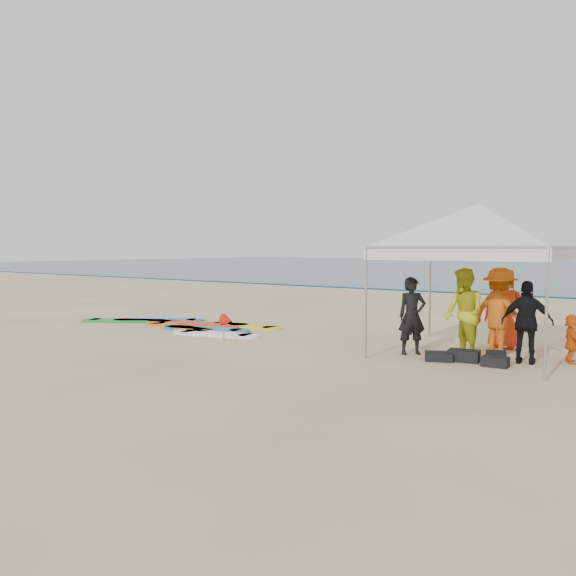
% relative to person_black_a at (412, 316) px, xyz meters
% --- Properties ---
extents(ground, '(120.00, 120.00, 0.00)m').
position_rel_person_black_a_xyz_m(ground, '(-3.55, -2.39, -0.78)').
color(ground, beige).
rests_on(ground, ground).
extents(shoreline_foam, '(160.00, 1.20, 0.01)m').
position_rel_person_black_a_xyz_m(shoreline_foam, '(-3.55, 15.81, -0.78)').
color(shoreline_foam, silver).
rests_on(shoreline_foam, ground).
extents(person_black_a, '(0.67, 0.66, 1.56)m').
position_rel_person_black_a_xyz_m(person_black_a, '(0.00, 0.00, 0.00)').
color(person_black_a, black).
rests_on(person_black_a, ground).
extents(person_yellow, '(1.08, 1.06, 1.76)m').
position_rel_person_black_a_xyz_m(person_yellow, '(0.98, 0.20, 0.10)').
color(person_yellow, gold).
rests_on(person_yellow, ground).
extents(person_orange_a, '(1.28, 0.97, 1.76)m').
position_rel_person_black_a_xyz_m(person_orange_a, '(1.52, 0.68, 0.10)').
color(person_orange_a, orange).
rests_on(person_orange_a, ground).
extents(person_black_b, '(0.95, 0.52, 1.54)m').
position_rel_person_black_a_xyz_m(person_black_b, '(2.10, 0.38, -0.01)').
color(person_black_b, black).
rests_on(person_black_b, ground).
extents(person_orange_b, '(0.90, 0.64, 1.72)m').
position_rel_person_black_a_xyz_m(person_orange_b, '(1.32, 1.78, 0.08)').
color(person_orange_b, red).
rests_on(person_orange_b, ground).
extents(person_seated, '(0.53, 0.89, 0.92)m').
position_rel_person_black_a_xyz_m(person_seated, '(2.77, 0.95, -0.32)').
color(person_seated, orange).
rests_on(person_seated, ground).
extents(canopy_tent, '(4.58, 4.58, 3.45)m').
position_rel_person_black_a_xyz_m(canopy_tent, '(1.06, 0.70, 2.23)').
color(canopy_tent, '#A5A5A8').
rests_on(canopy_tent, ground).
extents(marker_pennant, '(0.28, 0.28, 0.64)m').
position_rel_person_black_a_xyz_m(marker_pennant, '(-4.04, -1.04, -0.29)').
color(marker_pennant, '#A5A5A8').
rests_on(marker_pennant, ground).
extents(gear_pile, '(1.58, 1.05, 0.22)m').
position_rel_person_black_a_xyz_m(gear_pile, '(1.19, -0.12, -0.69)').
color(gear_pile, black).
rests_on(gear_pile, ground).
extents(surfboard_spread, '(5.89, 2.36, 0.07)m').
position_rel_person_black_a_xyz_m(surfboard_spread, '(-6.62, 0.17, -0.75)').
color(surfboard_spread, yellow).
rests_on(surfboard_spread, ground).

